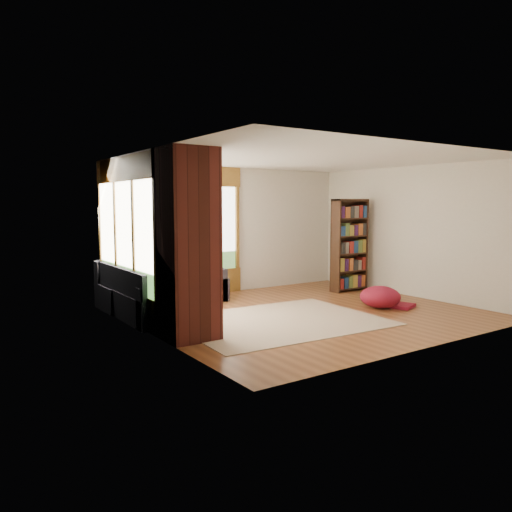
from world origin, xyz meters
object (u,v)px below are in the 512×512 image
sectional_sofa (159,292)px  area_rug (279,321)px  dog_tan (165,263)px  bookshelf (349,245)px  pouf (380,296)px  brick_chimney (187,245)px  dog_brindle (164,268)px

sectional_sofa → area_rug: size_ratio=0.70×
area_rug → dog_tan: size_ratio=3.12×
bookshelf → dog_tan: bearing=171.2°
pouf → brick_chimney: bearing=178.8°
area_rug → pouf: size_ratio=4.38×
area_rug → dog_tan: bearing=116.9°
dog_tan → brick_chimney: bearing=-113.3°
pouf → dog_tan: bearing=145.2°
dog_brindle → bookshelf: bearing=-120.3°
dog_tan → bookshelf: bearing=-16.4°
brick_chimney → sectional_sofa: brick_chimney is taller
brick_chimney → bookshelf: brick_chimney is taller
bookshelf → dog_tan: 4.00m
sectional_sofa → pouf: bearing=-36.7°
bookshelf → dog_brindle: bearing=177.9°
bookshelf → dog_brindle: size_ratio=2.00×
bookshelf → pouf: bearing=-116.2°
sectional_sofa → dog_brindle: size_ratio=2.25×
brick_chimney → dog_brindle: 1.78m
brick_chimney → bookshelf: size_ratio=1.33×
area_rug → bookshelf: bookshelf is taller
brick_chimney → bookshelf: bearing=18.4°
area_rug → dog_brindle: bearing=128.8°
dog_brindle → area_rug: bearing=-169.5°
pouf → dog_brindle: size_ratio=0.73×
sectional_sofa → bookshelf: 4.18m
brick_chimney → pouf: 3.92m
brick_chimney → area_rug: size_ratio=0.83×
sectional_sofa → pouf: 3.94m
area_rug → pouf: bearing=-4.5°
brick_chimney → pouf: size_ratio=3.62×
dog_brindle → pouf: bearing=-145.3°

